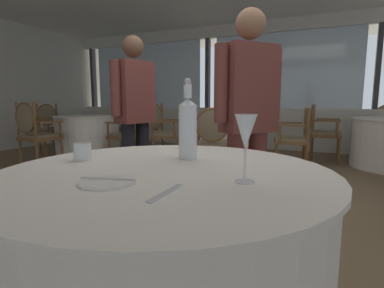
{
  "coord_description": "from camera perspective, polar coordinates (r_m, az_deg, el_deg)",
  "views": [
    {
      "loc": [
        0.77,
        -2.4,
        0.99
      ],
      "look_at": [
        0.28,
        -1.28,
        0.81
      ],
      "focal_mm": 27.73,
      "sensor_mm": 36.0,
      "label": 1
    }
  ],
  "objects": [
    {
      "name": "ground_plane",
      "position": [
        2.71,
        5.69,
        -13.26
      ],
      "size": [
        13.54,
        13.54,
        0.0
      ],
      "primitive_type": "plane",
      "color": "#756047"
    },
    {
      "name": "window_wall_far",
      "position": [
        6.36,
        16.99,
        8.35
      ],
      "size": [
        10.35,
        0.14,
        2.6
      ],
      "color": "beige",
      "rests_on": "ground_plane"
    },
    {
      "name": "foreground_table",
      "position": [
        1.25,
        -4.78,
        -21.7
      ],
      "size": [
        1.22,
        1.22,
        0.74
      ],
      "color": "white",
      "rests_on": "ground_plane"
    },
    {
      "name": "side_plate",
      "position": [
        0.96,
        -15.83,
        -6.88
      ],
      "size": [
        0.18,
        0.18,
        0.01
      ],
      "primitive_type": "cylinder",
      "color": "white",
      "rests_on": "foreground_table"
    },
    {
      "name": "butter_knife",
      "position": [
        0.96,
        -15.84,
        -6.58
      ],
      "size": [
        0.18,
        0.06,
        0.0
      ],
      "primitive_type": "cube",
      "rotation": [
        0.0,
        0.0,
        0.26
      ],
      "color": "silver",
      "rests_on": "foreground_table"
    },
    {
      "name": "dinner_fork",
      "position": [
        0.82,
        -5.03,
        -9.32
      ],
      "size": [
        0.02,
        0.17,
        0.0
      ],
      "primitive_type": "cube",
      "rotation": [
        0.0,
        0.0,
        1.54
      ],
      "color": "silver",
      "rests_on": "foreground_table"
    },
    {
      "name": "water_bottle",
      "position": [
        1.3,
        -0.82,
        3.4
      ],
      "size": [
        0.08,
        0.08,
        0.35
      ],
      "color": "white",
      "rests_on": "foreground_table"
    },
    {
      "name": "wine_glass",
      "position": [
        0.92,
        10.27,
        1.93
      ],
      "size": [
        0.07,
        0.07,
        0.21
      ],
      "color": "white",
      "rests_on": "foreground_table"
    },
    {
      "name": "water_tumbler",
      "position": [
        1.36,
        -20.32,
        -1.36
      ],
      "size": [
        0.07,
        0.07,
        0.07
      ],
      "primitive_type": "cylinder",
      "color": "white",
      "rests_on": "foreground_table"
    },
    {
      "name": "dining_chair_0_3",
      "position": [
        5.24,
        23.45,
        2.81
      ],
      "size": [
        0.47,
        0.54,
        0.94
      ],
      "rotation": [
        0.0,
        0.0,
        12.55
      ],
      "color": "brown",
      "rests_on": "ground_plane"
    },
    {
      "name": "background_table_1",
      "position": [
        4.53,
        6.7,
        0.3
      ],
      "size": [
        1.16,
        1.16,
        0.74
      ],
      "color": "white",
      "rests_on": "ground_plane"
    },
    {
      "name": "dining_chair_1_0",
      "position": [
        4.76,
        -5.38,
        2.99
      ],
      "size": [
        0.53,
        0.58,
        0.95
      ],
      "rotation": [
        0.0,
        0.0,
        6.43
      ],
      "color": "brown",
      "rests_on": "ground_plane"
    },
    {
      "name": "dining_chair_1_1",
      "position": [
        3.52,
        4.3,
        1.07
      ],
      "size": [
        0.58,
        0.53,
        0.93
      ],
      "rotation": [
        0.0,
        0.0,
        8.0
      ],
      "color": "brown",
      "rests_on": "ground_plane"
    },
    {
      "name": "dining_chair_1_2",
      "position": [
        4.47,
        19.57,
        1.82
      ],
      "size": [
        0.53,
        0.58,
        0.9
      ],
      "rotation": [
        0.0,
        0.0,
        9.57
      ],
      "color": "brown",
      "rests_on": "ground_plane"
    },
    {
      "name": "dining_chair_1_3",
      "position": [
        5.5,
        8.32,
        3.69
      ],
      "size": [
        0.58,
        0.53,
        0.97
      ],
      "rotation": [
        0.0,
        0.0,
        11.14
      ],
      "color": "brown",
      "rests_on": "ground_plane"
    },
    {
      "name": "background_table_3",
      "position": [
        5.5,
        -19.34,
        1.28
      ],
      "size": [
        1.1,
        1.1,
        0.74
      ],
      "color": "white",
      "rests_on": "ground_plane"
    },
    {
      "name": "dining_chair_3_0",
      "position": [
        4.89,
        -28.09,
        2.39
      ],
      "size": [
        0.57,
        0.51,
        0.99
      ],
      "rotation": [
        0.0,
        0.0,
        7.76
      ],
      "color": "brown",
      "rests_on": "ground_plane"
    },
    {
      "name": "dining_chair_3_1",
      "position": [
        4.79,
        -11.64,
        2.72
      ],
      "size": [
        0.51,
        0.57,
        0.95
      ],
      "rotation": [
        0.0,
        0.0,
        9.33
      ],
      "color": "brown",
      "rests_on": "ground_plane"
    },
    {
      "name": "dining_chair_3_2",
      "position": [
        6.16,
        -12.63,
        3.79
      ],
      "size": [
        0.57,
        0.51,
        0.9
      ],
      "rotation": [
        0.0,
        0.0,
        10.9
      ],
      "color": "brown",
      "rests_on": "ground_plane"
    },
    {
      "name": "dining_chair_3_3",
      "position": [
        6.24,
        -25.38,
        3.44
      ],
      "size": [
        0.51,
        0.57,
        0.95
      ],
      "rotation": [
        0.0,
        0.0,
        12.47
      ],
      "color": "brown",
      "rests_on": "ground_plane"
    },
    {
      "name": "diner_person_0",
      "position": [
        2.95,
        -10.95,
        6.46
      ],
      "size": [
        0.29,
        0.51,
        1.6
      ],
      "rotation": [
        0.0,
        0.0,
        6.02
      ],
      "color": "black",
      "rests_on": "ground_plane"
    },
    {
      "name": "diner_person_1",
      "position": [
        2.08,
        10.75,
        5.66
      ],
      "size": [
        0.39,
        0.42,
        1.6
      ],
      "rotation": [
        0.0,
        0.0,
        2.43
      ],
      "color": "brown",
      "rests_on": "ground_plane"
    }
  ]
}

